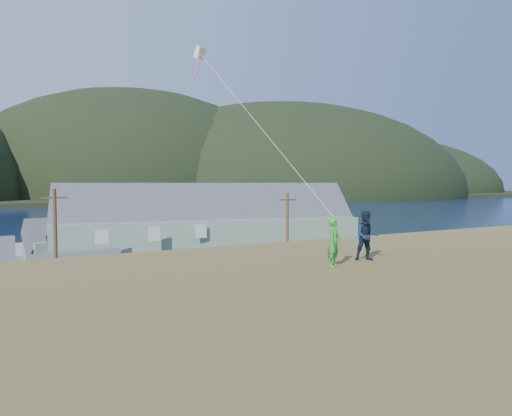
% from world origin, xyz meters
% --- Properties ---
extents(ground, '(900.00, 900.00, 0.00)m').
position_xyz_m(ground, '(0.00, 0.00, 0.00)').
color(ground, '#0A1638').
rests_on(ground, ground).
extents(grass_strip, '(110.00, 8.00, 0.10)m').
position_xyz_m(grass_strip, '(0.00, -2.00, 0.05)').
color(grass_strip, '#4C3D19').
rests_on(grass_strip, ground).
extents(waterfront_lot, '(72.00, 36.00, 0.12)m').
position_xyz_m(waterfront_lot, '(0.00, 17.00, 0.06)').
color(waterfront_lot, '#28282B').
rests_on(waterfront_lot, ground).
extents(wharf, '(26.00, 14.00, 0.90)m').
position_xyz_m(wharf, '(-6.00, 40.00, 0.45)').
color(wharf, gray).
rests_on(wharf, ground).
extents(far_shore, '(900.00, 320.00, 2.00)m').
position_xyz_m(far_shore, '(0.00, 330.00, 1.00)').
color(far_shore, black).
rests_on(far_shore, ground).
extents(far_hills, '(760.00, 265.00, 143.00)m').
position_xyz_m(far_hills, '(35.59, 279.38, 2.00)').
color(far_hills, black).
rests_on(far_hills, ground).
extents(lodge, '(35.38, 15.84, 12.03)m').
position_xyz_m(lodge, '(13.04, 18.55, 4.63)').
color(lodge, slate).
rests_on(lodge, waterfront_lot).
extents(shed_white, '(7.00, 4.71, 5.49)m').
position_xyz_m(shed_white, '(-3.07, 6.60, 2.13)').
color(shed_white, silver).
rests_on(shed_white, waterfront_lot).
extents(shed_palegreen_far, '(11.44, 7.80, 7.08)m').
position_xyz_m(shed_palegreen_far, '(-0.81, 28.18, 2.71)').
color(shed_palegreen_far, slate).
rests_on(shed_palegreen_far, waterfront_lot).
extents(utility_poles, '(32.46, 0.24, 9.50)m').
position_xyz_m(utility_poles, '(-3.89, 1.50, 4.76)').
color(utility_poles, '#47331E').
rests_on(utility_poles, waterfront_lot).
extents(kite_flyer_green, '(0.71, 0.66, 1.64)m').
position_xyz_m(kite_flyer_green, '(1.95, -18.76, 8.02)').
color(kite_flyer_green, green).
rests_on(kite_flyer_green, hillside).
extents(kite_flyer_navy, '(1.08, 1.00, 1.78)m').
position_xyz_m(kite_flyer_navy, '(3.75, -18.36, 8.09)').
color(kite_flyer_navy, '#121E33').
rests_on(kite_flyer_navy, hillside).
extents(kite_rig, '(1.41, 4.36, 10.94)m').
position_xyz_m(kite_rig, '(0.35, -10.99, 15.74)').
color(kite_rig, '#EEEBB5').
rests_on(kite_rig, ground).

